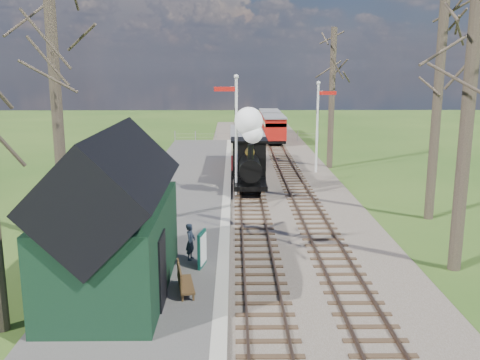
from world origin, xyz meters
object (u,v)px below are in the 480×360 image
object	(u,v)px
locomotive	(249,155)
sign_board	(202,249)
red_carriage_a	(274,128)
semaphore_far	(319,120)
person	(191,242)
station_shed	(113,222)
bench	(183,280)
coach	(247,148)
red_carriage_b	(270,122)
semaphore_near	(235,127)

from	to	relation	value
locomotive	sign_board	distance (m)	11.29
red_carriage_a	semaphore_far	bearing A→B (deg)	-82.04
red_carriage_a	person	bearing A→B (deg)	-99.86
station_shed	bench	bearing A→B (deg)	-5.59
coach	bench	xyz separation A→B (m)	(-2.32, -19.17, -0.93)
red_carriage_a	coach	bearing A→B (deg)	-102.52
red_carriage_b	bench	size ratio (longest dim) A/B	3.15
semaphore_far	red_carriage_a	bearing A→B (deg)	97.96
station_shed	person	size ratio (longest dim) A/B	5.01
red_carriage_b	semaphore_near	bearing A→B (deg)	-97.93
semaphore_near	semaphore_far	distance (m)	7.91
coach	bench	bearing A→B (deg)	-96.91
semaphore_far	sign_board	xyz separation A→B (m)	(-6.24, -16.15, -2.56)
semaphore_near	person	world-z (taller)	semaphore_near
locomotive	semaphore_near	bearing A→B (deg)	-129.67
sign_board	person	xyz separation A→B (m)	(-0.43, 0.64, 0.04)
locomotive	red_carriage_a	bearing A→B (deg)	81.64
semaphore_near	red_carriage_a	world-z (taller)	semaphore_near
red_carriage_b	person	xyz separation A→B (m)	(-4.90, -33.68, -0.54)
semaphore_far	locomotive	bearing A→B (deg)	-130.77
coach	person	distance (m)	16.65
station_shed	person	xyz separation A→B (m)	(2.00, 2.50, -1.44)
station_shed	sign_board	world-z (taller)	station_shed
semaphore_far	red_carriage_a	world-z (taller)	semaphore_far
red_carriage_b	sign_board	distance (m)	34.62
coach	red_carriage_a	bearing A→B (deg)	77.48
semaphore_far	red_carriage_b	distance (m)	18.37
semaphore_near	coach	world-z (taller)	semaphore_near
station_shed	person	world-z (taller)	station_shed
station_shed	semaphore_far	bearing A→B (deg)	64.28
semaphore_near	bench	bearing A→B (deg)	-97.26
semaphore_far	person	bearing A→B (deg)	-113.29
semaphore_near	red_carriage_b	size ratio (longest dim) A/B	1.36
semaphore_near	bench	xyz separation A→B (m)	(-1.55, -12.20, -3.05)
semaphore_far	red_carriage_a	distance (m)	12.96
coach	red_carriage_a	distance (m)	11.99
station_shed	semaphore_near	xyz separation A→B (m)	(3.53, 12.00, 1.35)
red_carriage_b	bench	world-z (taller)	red_carriage_b
semaphore_far	coach	distance (m)	4.85
red_carriage_a	red_carriage_b	xyz separation A→B (m)	(0.00, 5.50, 0.00)
locomotive	coach	distance (m)	6.09
bench	sign_board	bearing A→B (deg)	77.53
semaphore_near	red_carriage_a	bearing A→B (deg)	79.78
semaphore_far	sign_board	size ratio (longest dim) A/B	4.83
locomotive	red_carriage_b	bearing A→B (deg)	83.59
semaphore_near	sign_board	size ratio (longest dim) A/B	5.25
red_carriage_b	semaphore_far	bearing A→B (deg)	-84.43
semaphore_near	locomotive	distance (m)	1.96
coach	sign_board	size ratio (longest dim) A/B	6.03
locomotive	red_carriage_b	distance (m)	23.42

